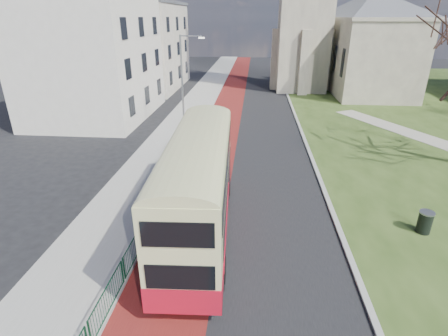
# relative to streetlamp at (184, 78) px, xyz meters

# --- Properties ---
(ground) EXTENTS (160.00, 160.00, 0.00)m
(ground) POSITION_rel_streetlamp_xyz_m (4.35, -18.00, -4.59)
(ground) COLOR black
(ground) RESTS_ON ground
(road_carriageway) EXTENTS (9.00, 120.00, 0.01)m
(road_carriageway) POSITION_rel_streetlamp_xyz_m (5.85, 2.00, -4.59)
(road_carriageway) COLOR black
(road_carriageway) RESTS_ON ground
(bus_lane) EXTENTS (3.40, 120.00, 0.01)m
(bus_lane) POSITION_rel_streetlamp_xyz_m (3.15, 2.00, -4.59)
(bus_lane) COLOR #591414
(bus_lane) RESTS_ON ground
(pavement_west) EXTENTS (4.00, 120.00, 0.12)m
(pavement_west) POSITION_rel_streetlamp_xyz_m (-0.65, 2.00, -4.53)
(pavement_west) COLOR gray
(pavement_west) RESTS_ON ground
(kerb_west) EXTENTS (0.25, 120.00, 0.13)m
(kerb_west) POSITION_rel_streetlamp_xyz_m (1.35, 2.00, -4.53)
(kerb_west) COLOR #999993
(kerb_west) RESTS_ON ground
(kerb_east) EXTENTS (0.25, 80.00, 0.13)m
(kerb_east) POSITION_rel_streetlamp_xyz_m (10.45, 4.00, -4.53)
(kerb_east) COLOR #999993
(kerb_east) RESTS_ON ground
(pedestrian_railing) EXTENTS (0.07, 24.00, 1.12)m
(pedestrian_railing) POSITION_rel_streetlamp_xyz_m (1.40, -14.00, -4.04)
(pedestrian_railing) COLOR #0E3E23
(pedestrian_railing) RESTS_ON ground
(street_block_near) EXTENTS (10.30, 14.30, 13.00)m
(street_block_near) POSITION_rel_streetlamp_xyz_m (-9.65, 4.00, 1.92)
(street_block_near) COLOR silver
(street_block_near) RESTS_ON ground
(street_block_far) EXTENTS (10.30, 16.30, 11.50)m
(street_block_far) POSITION_rel_streetlamp_xyz_m (-9.65, 20.00, 1.17)
(street_block_far) COLOR #BBB19E
(street_block_far) RESTS_ON ground
(streetlamp) EXTENTS (2.13, 0.18, 8.00)m
(streetlamp) POSITION_rel_streetlamp_xyz_m (0.00, 0.00, 0.00)
(streetlamp) COLOR gray
(streetlamp) RESTS_ON pavement_west
(bus) EXTENTS (3.10, 11.27, 4.67)m
(bus) POSITION_rel_streetlamp_xyz_m (3.80, -16.36, -1.93)
(bus) COLOR #A90F22
(bus) RESTS_ON ground
(litter_bin) EXTENTS (0.84, 0.84, 1.10)m
(litter_bin) POSITION_rel_streetlamp_xyz_m (14.37, -15.52, -4.00)
(litter_bin) COLOR black
(litter_bin) RESTS_ON grass_green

